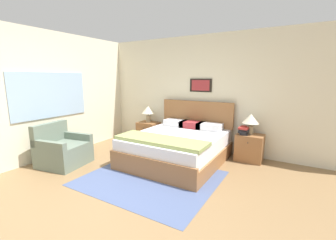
{
  "coord_description": "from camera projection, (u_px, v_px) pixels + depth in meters",
  "views": [
    {
      "loc": [
        2.06,
        -1.74,
        1.66
      ],
      "look_at": [
        0.03,
        1.7,
        0.91
      ],
      "focal_mm": 24.0,
      "sensor_mm": 36.0,
      "label": 1
    }
  ],
  "objects": [
    {
      "name": "ground_plane",
      "position": [
        97.0,
        212.0,
        2.82
      ],
      "size": [
        16.0,
        16.0,
        0.0
      ],
      "primitive_type": "plane",
      "color": "olive"
    },
    {
      "name": "wall_back",
      "position": [
        198.0,
        93.0,
        5.22
      ],
      "size": [
        7.14,
        0.09,
        2.6
      ],
      "color": "beige",
      "rests_on": "ground_plane"
    },
    {
      "name": "wall_left",
      "position": [
        72.0,
        94.0,
        5.07
      ],
      "size": [
        0.08,
        5.5,
        2.6
      ],
      "color": "beige",
      "rests_on": "ground_plane"
    },
    {
      "name": "area_rug_main",
      "position": [
        151.0,
        178.0,
        3.77
      ],
      "size": [
        2.13,
        1.83,
        0.01
      ],
      "color": "#47567F",
      "rests_on": "ground_plane"
    },
    {
      "name": "bed",
      "position": [
        178.0,
        146.0,
        4.52
      ],
      "size": [
        1.72,
        1.96,
        1.13
      ],
      "color": "#936038",
      "rests_on": "ground_plane"
    },
    {
      "name": "armchair",
      "position": [
        63.0,
        151.0,
        4.33
      ],
      "size": [
        0.88,
        0.89,
        0.8
      ],
      "rotation": [
        0.0,
        0.0,
        -1.4
      ],
      "color": "slate",
      "rests_on": "ground_plane"
    },
    {
      "name": "nightstand_near_window",
      "position": [
        149.0,
        132.0,
        5.78
      ],
      "size": [
        0.52,
        0.43,
        0.54
      ],
      "color": "#936038",
      "rests_on": "ground_plane"
    },
    {
      "name": "nightstand_by_door",
      "position": [
        249.0,
        148.0,
        4.54
      ],
      "size": [
        0.52,
        0.43,
        0.54
      ],
      "color": "#936038",
      "rests_on": "ground_plane"
    },
    {
      "name": "table_lamp_near_window",
      "position": [
        148.0,
        110.0,
        5.7
      ],
      "size": [
        0.33,
        0.33,
        0.42
      ],
      "color": "gray",
      "rests_on": "nightstand_near_window"
    },
    {
      "name": "table_lamp_by_door",
      "position": [
        251.0,
        120.0,
        4.46
      ],
      "size": [
        0.33,
        0.33,
        0.42
      ],
      "color": "gray",
      "rests_on": "nightstand_by_door"
    },
    {
      "name": "book_thick_bottom",
      "position": [
        244.0,
        134.0,
        4.51
      ],
      "size": [
        0.19,
        0.26,
        0.03
      ],
      "rotation": [
        0.0,
        0.0,
        0.16
      ],
      "color": "#232328",
      "rests_on": "nightstand_by_door"
    },
    {
      "name": "book_hardcover_middle",
      "position": [
        244.0,
        132.0,
        4.5
      ],
      "size": [
        0.21,
        0.25,
        0.04
      ],
      "rotation": [
        0.0,
        0.0,
        -0.19
      ],
      "color": "#232328",
      "rests_on": "book_thick_bottom"
    },
    {
      "name": "book_novel_upper",
      "position": [
        244.0,
        130.0,
        4.5
      ],
      "size": [
        0.23,
        0.23,
        0.04
      ],
      "rotation": [
        0.0,
        0.0,
        0.12
      ],
      "color": "#232328",
      "rests_on": "book_hardcover_middle"
    },
    {
      "name": "book_slim_near_top",
      "position": [
        244.0,
        128.0,
        4.49
      ],
      "size": [
        0.19,
        0.29,
        0.04
      ],
      "rotation": [
        0.0,
        0.0,
        -0.05
      ],
      "color": "#B7332D",
      "rests_on": "book_novel_upper"
    }
  ]
}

